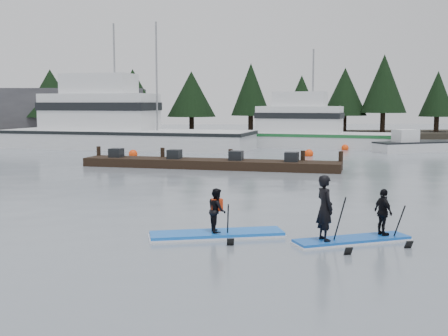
{
  "coord_description": "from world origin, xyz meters",
  "views": [
    {
      "loc": [
        -1.78,
        -14.85,
        3.51
      ],
      "look_at": [
        0.0,
        6.0,
        1.1
      ],
      "focal_mm": 45.0,
      "sensor_mm": 36.0,
      "label": 1
    }
  ],
  "objects": [
    {
      "name": "fishing_boat_large",
      "position": [
        -6.19,
        29.92,
        0.84
      ],
      "size": [
        20.27,
        12.02,
        10.85
      ],
      "rotation": [
        0.0,
        0.0,
        -0.36
      ],
      "color": "silver",
      "rests_on": "ground"
    },
    {
      "name": "treeline",
      "position": [
        0.0,
        42.0,
        0.0
      ],
      "size": [
        60.0,
        4.0,
        8.0
      ],
      "primitive_type": null,
      "color": "black",
      "rests_on": "ground"
    },
    {
      "name": "skiff",
      "position": [
        15.72,
        24.78,
        0.37
      ],
      "size": [
        6.57,
        3.46,
        0.73
      ],
      "primitive_type": "cube",
      "rotation": [
        0.0,
        0.0,
        0.26
      ],
      "color": "silver",
      "rests_on": "ground"
    },
    {
      "name": "fishing_boat_medium",
      "position": [
        9.48,
        29.67,
        0.63
      ],
      "size": [
        15.31,
        9.76,
        8.79
      ],
      "rotation": [
        0.0,
        0.0,
        -0.41
      ],
      "color": "silver",
      "rests_on": "ground"
    },
    {
      "name": "paddleboard_duo",
      "position": [
        2.58,
        -1.21,
        0.63
      ],
      "size": [
        3.14,
        1.53,
        2.24
      ],
      "rotation": [
        0.0,
        0.0,
        0.23
      ],
      "color": "blue",
      "rests_on": "ground"
    },
    {
      "name": "buoy_d",
      "position": [
        7.08,
        21.95,
        0.0
      ],
      "size": [
        0.59,
        0.59,
        0.59
      ],
      "primitive_type": "sphere",
      "color": "#FF410C",
      "rests_on": "ground"
    },
    {
      "name": "floating_dock",
      "position": [
        0.01,
        15.54,
        0.24
      ],
      "size": [
        14.03,
        6.43,
        0.47
      ],
      "primitive_type": "cube",
      "rotation": [
        0.0,
        0.0,
        -0.33
      ],
      "color": "black",
      "rests_on": "ground"
    },
    {
      "name": "buoy_c",
      "position": [
        11.01,
        26.71,
        0.0
      ],
      "size": [
        0.54,
        0.54,
        0.54
      ],
      "primitive_type": "sphere",
      "color": "#FF410C",
      "rests_on": "ground"
    },
    {
      "name": "waterfront_building",
      "position": [
        -14.0,
        44.0,
        2.5
      ],
      "size": [
        18.0,
        6.0,
        5.0
      ],
      "primitive_type": "cube",
      "color": "#4C4C51",
      "rests_on": "ground"
    },
    {
      "name": "paddleboard_solo",
      "position": [
        -0.73,
        -0.32,
        0.35
      ],
      "size": [
        3.58,
        1.21,
        1.78
      ],
      "rotation": [
        0.0,
        0.0,
        0.09
      ],
      "color": "blue",
      "rests_on": "ground"
    },
    {
      "name": "far_shore",
      "position": [
        0.0,
        42.0,
        0.3
      ],
      "size": [
        70.0,
        8.0,
        0.6
      ],
      "primitive_type": "cube",
      "color": "#2D281E",
      "rests_on": "ground"
    },
    {
      "name": "buoy_b",
      "position": [
        -4.65,
        22.71,
        0.0
      ],
      "size": [
        0.59,
        0.59,
        0.59
      ],
      "primitive_type": "sphere",
      "color": "#FF410C",
      "rests_on": "ground"
    },
    {
      "name": "ground",
      "position": [
        0.0,
        0.0,
        0.0
      ],
      "size": [
        160.0,
        160.0,
        0.0
      ],
      "primitive_type": "plane",
      "color": "slate",
      "rests_on": "ground"
    }
  ]
}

